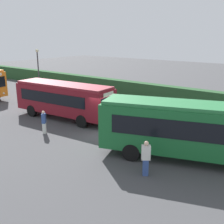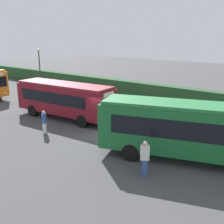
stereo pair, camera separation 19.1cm
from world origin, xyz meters
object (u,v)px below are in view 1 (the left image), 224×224
object	(u,v)px
person_right	(146,157)
bus_green	(192,129)
bus_maroon	(64,98)
lamppost	(38,66)
person_center	(195,125)
person_left	(44,122)

from	to	relation	value
person_right	bus_green	bearing A→B (deg)	123.09
bus_maroon	lamppost	distance (m)	10.67
person_center	bus_green	bearing A→B (deg)	172.59
person_left	person_right	size ratio (longest dim) A/B	0.91
bus_maroon	bus_green	world-z (taller)	bus_green
person_left	person_center	bearing A→B (deg)	-7.10
bus_green	person_left	size ratio (longest dim) A/B	6.14
person_center	lamppost	world-z (taller)	lamppost
person_left	person_center	size ratio (longest dim) A/B	1.00
person_left	person_center	xyz separation A→B (m)	(8.87, 5.80, 0.00)
bus_maroon	bus_green	bearing A→B (deg)	-11.37
person_right	lamppost	bearing A→B (deg)	-151.10
person_left	person_right	distance (m)	8.99
bus_maroon	person_right	distance (m)	11.43
person_left	person_right	world-z (taller)	person_right
bus_green	lamppost	world-z (taller)	lamppost
bus_green	lamppost	size ratio (longest dim) A/B	1.94
bus_green	person_center	world-z (taller)	bus_green
bus_green	person_center	bearing A→B (deg)	88.91
bus_maroon	bus_green	distance (m)	11.75
bus_maroon	person_left	size ratio (longest dim) A/B	5.47
person_left	bus_maroon	bearing A→B (deg)	75.01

